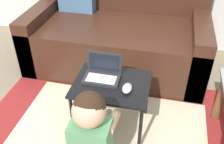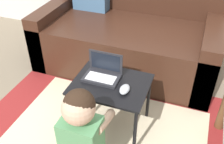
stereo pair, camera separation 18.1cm
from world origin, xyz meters
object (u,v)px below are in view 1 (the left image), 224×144
couch (118,35)px  laptop (102,75)px  computer_mouse (127,88)px  laptop_desk (112,89)px  person_seated (91,140)px

couch → laptop: bearing=-85.0°
laptop → computer_mouse: size_ratio=2.35×
laptop_desk → couch: bearing=99.5°
laptop → computer_mouse: (0.19, -0.09, -0.01)m
laptop_desk → person_seated: 0.44m
laptop_desk → computer_mouse: bearing=-24.2°
couch → person_seated: 1.36m
laptop → computer_mouse: 0.22m
couch → person_seated: size_ratio=2.54×
couch → laptop: 0.89m
laptop → person_seated: 0.50m
couch → laptop: couch is taller
laptop_desk → laptop: (-0.08, 0.04, 0.08)m
couch → computer_mouse: size_ratio=15.87×
couch → computer_mouse: (0.27, -0.97, 0.14)m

